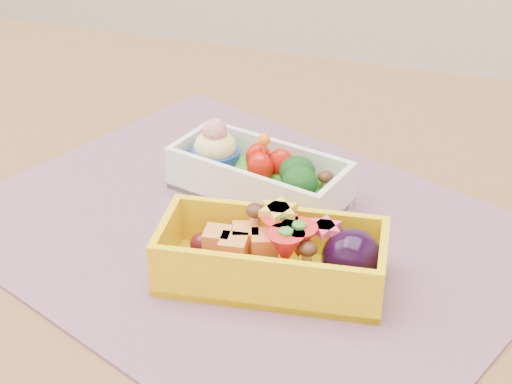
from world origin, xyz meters
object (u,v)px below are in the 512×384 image
(bento_white, at_px, (259,175))
(placemat, at_px, (245,234))
(bento_yellow, at_px, (277,255))
(table, at_px, (204,318))

(bento_white, bearing_deg, placemat, -68.20)
(bento_white, xyz_separation_m, bento_yellow, (0.05, -0.11, 0.00))
(placemat, relative_size, bento_white, 2.69)
(table, distance_m, bento_yellow, 0.16)
(table, bearing_deg, bento_white, 62.31)
(table, bearing_deg, bento_yellow, -31.96)
(table, distance_m, bento_white, 0.14)
(placemat, relative_size, bento_yellow, 2.54)
(bento_yellow, bearing_deg, bento_white, 107.12)
(table, height_order, bento_white, bento_white)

